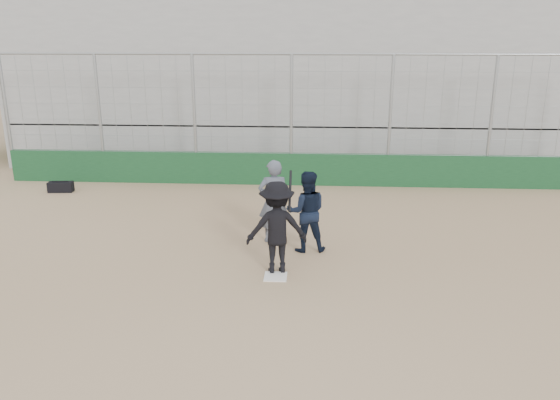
# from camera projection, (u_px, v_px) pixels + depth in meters

# --- Properties ---
(ground) EXTENTS (90.00, 90.00, 0.00)m
(ground) POSITION_uv_depth(u_px,v_px,m) (276.00, 277.00, 10.60)
(ground) COLOR #816446
(ground) RESTS_ON ground
(home_plate) EXTENTS (0.44, 0.44, 0.02)m
(home_plate) POSITION_uv_depth(u_px,v_px,m) (276.00, 277.00, 10.60)
(home_plate) COLOR white
(home_plate) RESTS_ON ground
(backstop) EXTENTS (18.10, 0.25, 4.04)m
(backstop) POSITION_uv_depth(u_px,v_px,m) (291.00, 155.00, 17.02)
(backstop) COLOR #123B1E
(backstop) RESTS_ON ground
(bleachers) EXTENTS (20.25, 6.70, 6.98)m
(bleachers) POSITION_uv_depth(u_px,v_px,m) (297.00, 79.00, 21.19)
(bleachers) COLOR gray
(bleachers) RESTS_ON ground
(tree_left) EXTENTS (4.48, 4.48, 7.00)m
(tree_left) POSITION_uv_depth(u_px,v_px,m) (4.00, 40.00, 20.52)
(tree_left) COLOR #382514
(tree_left) RESTS_ON ground
(batter_at_plate) EXTENTS (1.29, 0.88, 1.99)m
(batter_at_plate) POSITION_uv_depth(u_px,v_px,m) (277.00, 228.00, 10.61)
(batter_at_plate) COLOR black
(batter_at_plate) RESTS_ON ground
(catcher_crouched) EXTENTS (0.94, 0.78, 1.20)m
(catcher_crouched) POSITION_uv_depth(u_px,v_px,m) (306.00, 225.00, 11.73)
(catcher_crouched) COLOR black
(catcher_crouched) RESTS_ON ground
(umpire) EXTENTS (0.75, 0.55, 1.71)m
(umpire) POSITION_uv_depth(u_px,v_px,m) (274.00, 205.00, 12.24)
(umpire) COLOR #4B525F
(umpire) RESTS_ON ground
(equipment_bag) EXTENTS (0.74, 0.38, 0.35)m
(equipment_bag) POSITION_uv_depth(u_px,v_px,m) (61.00, 187.00, 16.42)
(equipment_bag) COLOR black
(equipment_bag) RESTS_ON ground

